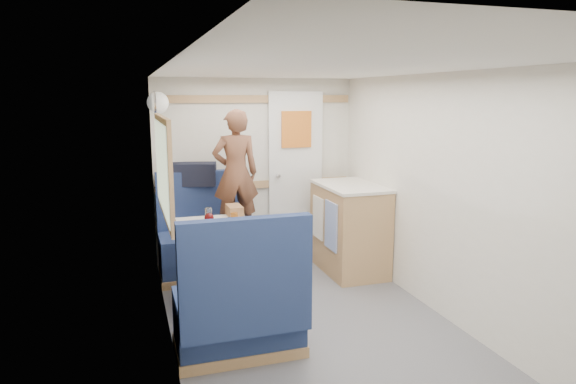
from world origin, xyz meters
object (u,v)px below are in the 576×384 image
object	(u,v)px
person	(236,173)
wine_glass	(209,219)
salt_grinder	(206,225)
duffel_bag	(192,174)
bread_loaf	(234,211)
dinette_table	(218,245)
tray	(235,231)
pepper_grinder	(229,223)
beer_glass	(234,218)
bench_far	(204,247)
orange_fruit	(251,227)
tumbler_mid	(208,214)
cheese_block	(222,233)
tumbler_left	(194,231)
bench_near	(240,315)
galley_counter	(349,227)
dome_light	(158,103)

from	to	relation	value
person	wine_glass	xyz separation A→B (m)	(-0.40, -0.86, -0.23)
person	salt_grinder	size ratio (longest dim) A/B	12.87
duffel_bag	bread_loaf	size ratio (longest dim) A/B	2.07
dinette_table	duffel_bag	xyz separation A→B (m)	(-0.06, 1.12, 0.45)
tray	pepper_grinder	distance (m)	0.14
tray	beer_glass	world-z (taller)	beer_glass
pepper_grinder	salt_grinder	world-z (taller)	salt_grinder
person	bench_far	bearing A→B (deg)	-29.50
orange_fruit	tumbler_mid	bearing A→B (deg)	113.11
salt_grinder	tray	bearing A→B (deg)	-26.18
bench_far	beer_glass	size ratio (longest dim) A/B	10.76
orange_fruit	person	bearing A→B (deg)	85.08
orange_fruit	bread_loaf	size ratio (longest dim) A/B	0.33
person	cheese_block	bearing A→B (deg)	72.55
tumbler_left	wine_glass	bearing A→B (deg)	34.44
bench_far	bench_near	size ratio (longest dim) A/B	1.00
beer_glass	salt_grinder	bearing A→B (deg)	-148.54
dinette_table	person	size ratio (longest dim) A/B	0.74
bench_far	cheese_block	distance (m)	1.28
tray	galley_counter	bearing A→B (deg)	28.87
pepper_grinder	bread_loaf	xyz separation A→B (m)	(0.14, 0.44, 0.00)
bench_far	tray	size ratio (longest dim) A/B	2.92
wine_glass	tumbler_left	xyz separation A→B (m)	(-0.13, -0.09, -0.07)
bench_far	person	xyz separation A→B (m)	(0.31, -0.18, 0.77)
tray	pepper_grinder	size ratio (longest dim) A/B	3.80
salt_grinder	beer_glass	bearing A→B (deg)	31.46
pepper_grinder	galley_counter	bearing A→B (deg)	24.16
dinette_table	bench_far	distance (m)	0.90
bench_far	pepper_grinder	world-z (taller)	bench_far
cheese_block	wine_glass	distance (m)	0.20
pepper_grinder	beer_glass	bearing A→B (deg)	63.39
tumbler_mid	salt_grinder	bearing A→B (deg)	-101.90
tumbler_left	pepper_grinder	xyz separation A→B (m)	(0.31, 0.19, -0.00)
person	salt_grinder	distance (m)	0.93
wine_glass	salt_grinder	bearing A→B (deg)	102.00
duffel_bag	cheese_block	bearing A→B (deg)	-75.01
tumbler_mid	galley_counter	bearing A→B (deg)	8.95
orange_fruit	tumbler_left	distance (m)	0.45
bench_far	dome_light	distance (m)	1.50
bench_far	tumbler_mid	world-z (taller)	bench_far
bread_loaf	tumbler_left	bearing A→B (deg)	-125.35
dinette_table	tumbler_mid	xyz separation A→B (m)	(-0.02, 0.31, 0.21)
dinette_table	cheese_block	size ratio (longest dim) A/B	8.22
beer_glass	bread_loaf	world-z (taller)	same
salt_grinder	bread_loaf	xyz separation A→B (m)	(0.33, 0.46, 0.00)
beer_glass	salt_grinder	size ratio (longest dim) A/B	1.01
galley_counter	duffel_bag	size ratio (longest dim) A/B	1.91
beer_glass	orange_fruit	bearing A→B (deg)	-79.83
tray	orange_fruit	world-z (taller)	orange_fruit
tray	bench_near	bearing A→B (deg)	-99.50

